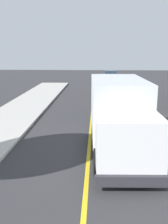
# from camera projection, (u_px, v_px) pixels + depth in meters

# --- Properties ---
(centre_line_yellow) EXTENTS (0.16, 56.00, 0.01)m
(centre_line_yellow) POSITION_uv_depth(u_px,v_px,m) (89.00, 146.00, 12.65)
(centre_line_yellow) COLOR gold
(centre_line_yellow) RESTS_ON ground
(box_truck) EXTENTS (2.66, 7.26, 3.20)m
(box_truck) POSITION_uv_depth(u_px,v_px,m) (119.00, 112.00, 11.85)
(box_truck) COLOR silver
(box_truck) RESTS_ON ground
(parked_car_near) EXTENTS (1.91, 4.45, 1.67)m
(parked_car_near) POSITION_uv_depth(u_px,v_px,m) (121.00, 103.00, 18.89)
(parked_car_near) COLOR #2D4793
(parked_car_near) RESTS_ON ground
(parked_car_mid) EXTENTS (1.87, 4.43, 1.67)m
(parked_car_mid) POSITION_uv_depth(u_px,v_px,m) (116.00, 89.00, 26.01)
(parked_car_mid) COLOR maroon
(parked_car_mid) RESTS_ON ground
(parked_car_far) EXTENTS (1.84, 4.42, 1.67)m
(parked_car_far) POSITION_uv_depth(u_px,v_px,m) (115.00, 82.00, 31.38)
(parked_car_far) COLOR #B7B7BC
(parked_car_far) RESTS_ON ground
(parked_car_furthest) EXTENTS (1.83, 4.41, 1.67)m
(parked_car_furthest) POSITION_uv_depth(u_px,v_px,m) (110.00, 77.00, 37.78)
(parked_car_furthest) COLOR silver
(parked_car_furthest) RESTS_ON ground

